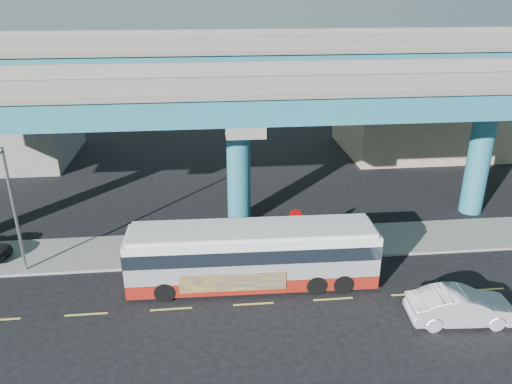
{
  "coord_description": "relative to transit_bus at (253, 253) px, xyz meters",
  "views": [
    {
      "loc": [
        -2.01,
        -20.69,
        14.48
      ],
      "look_at": [
        0.58,
        4.0,
        4.16
      ],
      "focal_mm": 35.0,
      "sensor_mm": 36.0,
      "label": 1
    }
  ],
  "objects": [
    {
      "name": "sidewalk",
      "position": [
        -0.15,
        3.96,
        -1.71
      ],
      "size": [
        70.0,
        4.0,
        0.15
      ],
      "primitive_type": "cube",
      "color": "gray",
      "rests_on": "ground"
    },
    {
      "name": "transit_bus",
      "position": [
        0.0,
        0.0,
        0.0
      ],
      "size": [
        12.78,
        3.03,
        3.26
      ],
      "rotation": [
        0.0,
        0.0,
        -0.02
      ],
      "color": "maroon",
      "rests_on": "ground"
    },
    {
      "name": "street_lamp",
      "position": [
        -12.19,
        1.92,
        2.93
      ],
      "size": [
        0.5,
        2.31,
        6.94
      ],
      "color": "gray",
      "rests_on": "sidewalk"
    },
    {
      "name": "sedan",
      "position": [
        9.24,
        -4.16,
        -0.98
      ],
      "size": [
        2.35,
        5.11,
        1.61
      ],
      "primitive_type": "imported",
      "rotation": [
        0.0,
        0.0,
        1.5
      ],
      "color": "silver",
      "rests_on": "ground"
    },
    {
      "name": "viaduct",
      "position": [
        -0.15,
        7.57,
        7.35
      ],
      "size": [
        52.0,
        12.4,
        11.7
      ],
      "color": "#20607B",
      "rests_on": "ground"
    },
    {
      "name": "building_beige",
      "position": [
        17.85,
        21.44,
        1.72
      ],
      "size": [
        14.0,
        10.23,
        7.0
      ],
      "color": "tan",
      "rests_on": "ground"
    },
    {
      "name": "lane_markings",
      "position": [
        -0.15,
        -1.84,
        -1.78
      ],
      "size": [
        58.0,
        0.12,
        0.01
      ],
      "color": "#D8C64C",
      "rests_on": "ground"
    },
    {
      "name": "ground",
      "position": [
        -0.15,
        -1.54,
        -1.79
      ],
      "size": [
        120.0,
        120.0,
        0.0
      ],
      "primitive_type": "plane",
      "color": "black",
      "rests_on": "ground"
    },
    {
      "name": "stop_sign",
      "position": [
        2.65,
        2.64,
        0.42
      ],
      "size": [
        0.8,
        0.33,
        2.82
      ],
      "rotation": [
        0.0,
        0.0,
        -0.03
      ],
      "color": "gray",
      "rests_on": "sidewalk"
    }
  ]
}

